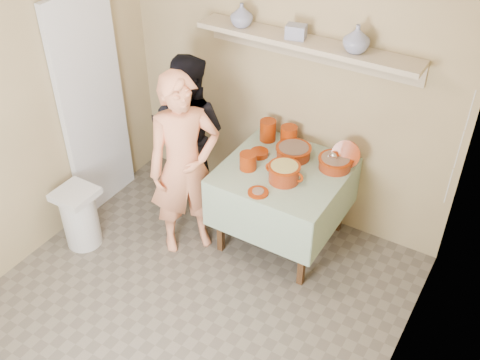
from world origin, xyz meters
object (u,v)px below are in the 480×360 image
Objects in this scene: serving_table at (284,181)px; trash_bin at (80,217)px; person_helper at (188,134)px; person_cook at (184,167)px; cazuela_rice at (284,172)px.

trash_bin is at bearing -147.70° from serving_table.
person_helper is 0.99m from serving_table.
person_helper is at bearing 74.14° from person_cook.
trash_bin is at bearing -152.91° from cazuela_rice.
cazuela_rice reaches higher than serving_table.
person_helper reaches higher than serving_table.
serving_table is 0.26m from cazuela_rice.
serving_table is at bearing -15.33° from person_cook.
cazuela_rice is at bearing 27.09° from trash_bin.
person_cook is at bearing 114.21° from person_helper.
person_helper is 1.54× the size of serving_table.
person_cook is at bearing 31.19° from trash_bin.
person_cook reaches higher than serving_table.
cazuela_rice is (1.05, -0.19, 0.10)m from person_helper.
person_helper is at bearing 63.96° from trash_bin.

